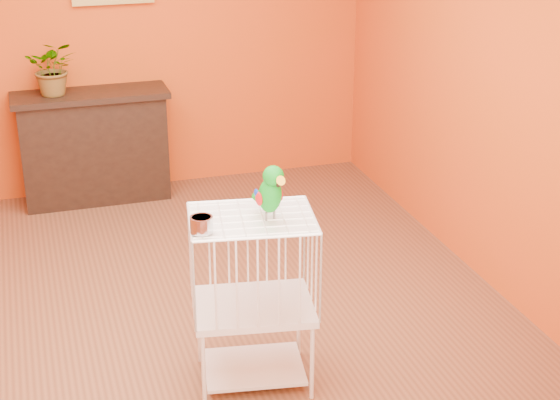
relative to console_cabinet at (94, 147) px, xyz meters
name	(u,v)px	position (x,y,z in m)	size (l,w,h in m)	color
ground	(178,318)	(0.25, -2.04, -0.44)	(4.50, 4.50, 0.00)	brown
room_shell	(165,57)	(0.25, -2.04, 1.14)	(4.50, 4.50, 4.50)	#C44112
console_cabinet	(94,147)	(0.00, 0.00, 0.00)	(1.18, 0.42, 0.88)	black
potted_plant	(54,75)	(-0.25, -0.02, 0.60)	(0.37, 0.41, 0.32)	#26722D
birdcage	(253,298)	(0.52, -2.78, 0.05)	(0.67, 0.56, 0.94)	silver
feed_cup	(201,224)	(0.24, -2.89, 0.54)	(0.11, 0.11, 0.08)	silver
parrot	(270,191)	(0.60, -2.83, 0.64)	(0.15, 0.26, 0.29)	#59544C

